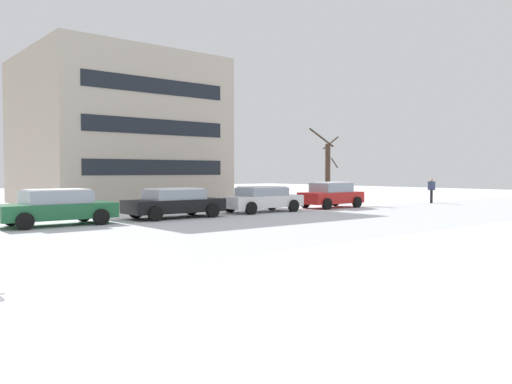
{
  "coord_description": "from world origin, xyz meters",
  "views": [
    {
      "loc": [
        -1.92,
        -11.23,
        2.12
      ],
      "look_at": [
        12.08,
        5.77,
        1.26
      ],
      "focal_mm": 36.34,
      "sensor_mm": 36.0,
      "label": 1
    }
  ],
  "objects_px": {
    "parked_car_green": "(56,207)",
    "parked_car_black": "(175,203)",
    "pedestrian_crossing": "(432,189)",
    "parked_car_red": "(331,195)",
    "parked_car_white": "(262,199)"
  },
  "relations": [
    {
      "from": "parked_car_red",
      "to": "pedestrian_crossing",
      "type": "height_order",
      "value": "pedestrian_crossing"
    },
    {
      "from": "parked_car_red",
      "to": "parked_car_black",
      "type": "bearing_deg",
      "value": -179.82
    },
    {
      "from": "parked_car_green",
      "to": "pedestrian_crossing",
      "type": "height_order",
      "value": "pedestrian_crossing"
    },
    {
      "from": "parked_car_white",
      "to": "parked_car_green",
      "type": "bearing_deg",
      "value": -179.99
    },
    {
      "from": "parked_car_green",
      "to": "parked_car_red",
      "type": "relative_size",
      "value": 1.11
    },
    {
      "from": "parked_car_black",
      "to": "parked_car_white",
      "type": "xyz_separation_m",
      "value": [
        5.3,
        0.07,
        -0.01
      ]
    },
    {
      "from": "parked_car_green",
      "to": "parked_car_white",
      "type": "bearing_deg",
      "value": 0.01
    },
    {
      "from": "pedestrian_crossing",
      "to": "parked_car_black",
      "type": "bearing_deg",
      "value": 176.39
    },
    {
      "from": "pedestrian_crossing",
      "to": "parked_car_red",
      "type": "bearing_deg",
      "value": 171.77
    },
    {
      "from": "parked_car_white",
      "to": "parked_car_red",
      "type": "xyz_separation_m",
      "value": [
        5.3,
        -0.03,
        0.06
      ]
    },
    {
      "from": "parked_car_green",
      "to": "parked_car_black",
      "type": "bearing_deg",
      "value": -0.72
    },
    {
      "from": "parked_car_green",
      "to": "pedestrian_crossing",
      "type": "xyz_separation_m",
      "value": [
        24.52,
        -1.28,
        0.25
      ]
    },
    {
      "from": "parked_car_green",
      "to": "parked_car_red",
      "type": "distance_m",
      "value": 15.91
    },
    {
      "from": "parked_car_red",
      "to": "pedestrian_crossing",
      "type": "relative_size",
      "value": 2.36
    },
    {
      "from": "parked_car_green",
      "to": "parked_car_red",
      "type": "bearing_deg",
      "value": -0.12
    }
  ]
}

